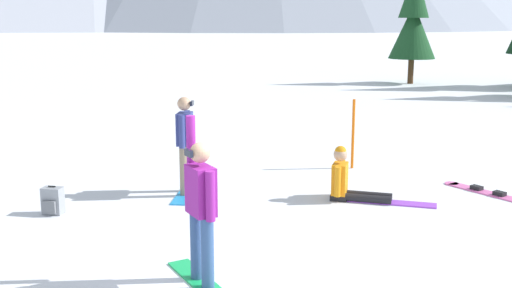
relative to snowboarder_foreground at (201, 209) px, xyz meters
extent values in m
cube|color=#19B259|center=(0.00, 0.00, -0.93)|extent=(1.17, 1.41, 0.02)
cylinder|color=#335184|center=(0.10, -0.13, -0.49)|extent=(0.15, 0.15, 0.86)
cylinder|color=#335184|center=(-0.10, 0.13, -0.49)|extent=(0.15, 0.15, 0.86)
cube|color=#8C1E8C|center=(0.00, 0.00, 0.22)|extent=(0.43, 0.46, 0.58)
cylinder|color=#8C1E8C|center=(0.16, -0.21, 0.22)|extent=(0.11, 0.11, 0.58)
cylinder|color=#8C1E8C|center=(-0.16, 0.21, 0.76)|extent=(0.11, 0.11, 0.60)
sphere|color=tan|center=(0.00, 0.00, 0.67)|extent=(0.24, 0.24, 0.24)
cube|color=black|center=(-0.11, -0.09, 0.68)|extent=(0.14, 0.16, 0.08)
cube|color=#1E8CD8|center=(-1.18, 3.72, -0.93)|extent=(0.37, 1.47, 0.02)
cylinder|color=gray|center=(-1.19, 3.88, -0.48)|extent=(0.15, 0.15, 0.88)
cylinder|color=gray|center=(-1.17, 3.56, -0.48)|extent=(0.15, 0.15, 0.88)
cube|color=navy|center=(-1.18, 3.72, 0.24)|extent=(0.26, 0.41, 0.57)
cylinder|color=navy|center=(-1.20, 3.98, 0.24)|extent=(0.11, 0.11, 0.58)
cylinder|color=navy|center=(-1.17, 3.46, 0.24)|extent=(0.11, 0.11, 0.58)
sphere|color=tan|center=(-1.18, 3.72, 0.69)|extent=(0.24, 0.24, 0.24)
cube|color=black|center=(-1.04, 3.73, 0.70)|extent=(0.05, 0.17, 0.08)
cube|color=black|center=(1.56, 3.78, -0.90)|extent=(0.32, 0.39, 0.10)
cylinder|color=black|center=(2.07, 3.82, -0.87)|extent=(0.81, 0.24, 0.14)
cylinder|color=black|center=(2.05, 3.62, -0.87)|extent=(0.81, 0.24, 0.14)
cube|color=#993FD8|center=(2.45, 3.67, -0.93)|extent=(1.51, 0.47, 0.02)
cube|color=orange|center=(1.56, 3.78, -0.58)|extent=(0.29, 0.43, 0.54)
cylinder|color=orange|center=(1.60, 4.04, -0.57)|extent=(0.11, 0.11, 0.52)
cylinder|color=orange|center=(1.53, 3.52, -0.57)|extent=(0.11, 0.11, 0.52)
sphere|color=tan|center=(1.56, 3.78, -0.15)|extent=(0.24, 0.24, 0.24)
sphere|color=orange|center=(1.56, 3.78, -0.10)|extent=(0.20, 0.20, 0.20)
cube|color=pink|center=(4.21, 4.51, -0.93)|extent=(1.27, 1.30, 0.02)
cylinder|color=pink|center=(3.67, 5.07, -0.93)|extent=(0.37, 0.37, 0.02)
cube|color=black|center=(4.38, 4.34, -0.89)|extent=(0.24, 0.24, 0.07)
cube|color=black|center=(4.05, 4.68, -0.89)|extent=(0.24, 0.24, 0.07)
cube|color=gray|center=(-3.01, 2.27, -0.73)|extent=(0.33, 0.21, 0.44)
cube|color=slate|center=(-3.02, 2.14, -0.79)|extent=(0.23, 0.07, 0.20)
cylinder|color=black|center=(-3.01, 2.27, -0.49)|extent=(0.12, 0.03, 0.02)
cylinder|color=orange|center=(1.79, 6.09, -0.22)|extent=(0.06, 0.06, 1.46)
cylinder|color=#472D19|center=(4.61, 23.36, -0.35)|extent=(0.27, 0.27, 1.19)
cone|color=#194723|center=(4.61, 23.36, 1.51)|extent=(2.18, 2.18, 2.54)
camera|label=1|loc=(1.64, -6.68, 2.19)|focal=43.18mm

